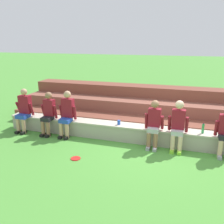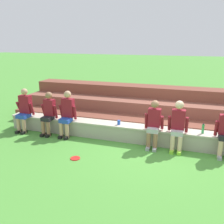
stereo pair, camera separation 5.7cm
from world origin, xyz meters
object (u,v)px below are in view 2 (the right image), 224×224
Objects in this scene: person_center at (67,113)px; person_right_of_center at (154,123)px; plastic_cup_right_end at (119,122)px; water_bottle_mid_left at (203,129)px; person_left_of_center at (48,112)px; frisbee at (75,158)px; person_far_right at (178,125)px; person_far_left at (24,109)px.

person_center is 1.06× the size of person_right_of_center.
person_center reaches higher than plastic_cup_right_end.
plastic_cup_right_end is at bearing -179.48° from water_bottle_mid_left.
person_left_of_center is 1.01× the size of person_right_of_center.
frisbee is at bearing -114.40° from plastic_cup_right_end.
person_center is 1.76m from frisbee.
person_left_of_center is at bearing -174.75° from plastic_cup_right_end.
person_center is 1.03× the size of person_far_right.
frisbee is (-0.68, -1.49, -0.52)m from plastic_cup_right_end.
plastic_cup_right_end is at bearing 3.67° from person_far_left.
person_far_left is 0.99× the size of person_center.
frisbee is at bearing -55.98° from person_center.
person_far_left is at bearing -176.33° from plastic_cup_right_end.
person_far_left is 4.08m from person_right_of_center.
person_left_of_center is 4.83× the size of water_bottle_mid_left.
person_far_right is at bearing 29.10° from frisbee.
person_far_left is 0.87m from person_left_of_center.
plastic_cup_right_end is (1.58, 0.15, -0.20)m from person_center.
person_far_left is 1.48m from person_center.
person_right_of_center is 5.37× the size of frisbee.
plastic_cup_right_end is at bearing 169.41° from person_right_of_center.
person_far_right is (4.71, 0.00, -0.00)m from person_far_left.
person_far_left is at bearing -177.67° from water_bottle_mid_left.
person_center is at bearing -174.44° from plastic_cup_right_end.
water_bottle_mid_left is at bearing 2.33° from person_far_left.
water_bottle_mid_left is at bearing 9.61° from person_right_of_center.
person_center is at bearing 179.16° from person_right_of_center.
water_bottle_mid_left is 2.09× the size of plastic_cup_right_end.
person_far_right is at bearing -0.20° from person_right_of_center.
person_left_of_center is 4.47m from water_bottle_mid_left.
person_far_left is 3.07m from plastic_cup_right_end.
plastic_cup_right_end is (-1.03, 0.19, -0.15)m from person_right_of_center.
person_right_of_center is at bearing 37.31° from frisbee.
person_far_left reaches higher than plastic_cup_right_end.
person_center is at bearing -177.42° from water_bottle_mid_left.
person_right_of_center reaches higher than frisbee.
person_right_of_center is (4.08, 0.00, -0.03)m from person_far_left.
person_left_of_center is at bearing -179.90° from person_far_right.
person_far_right is 10.31× the size of plastic_cup_right_end.
person_center is (1.48, 0.04, 0.01)m from person_far_left.
person_far_left reaches higher than person_left_of_center.
person_far_left is at bearing 179.71° from person_left_of_center.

